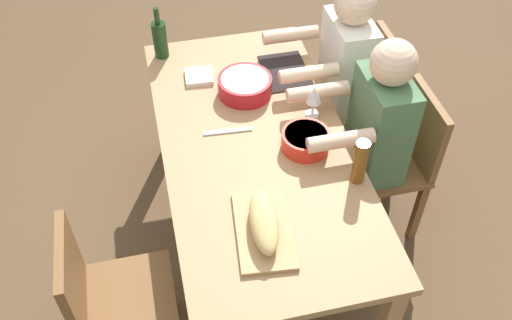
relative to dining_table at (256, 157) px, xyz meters
The scene contains 17 objects.
ground_plane 0.65m from the dining_table, ahead, with size 8.00×8.00×0.00m, color brown.
dining_table is the anchor object (origin of this frame).
chair_far_center 0.77m from the dining_table, 90.00° to the left, with size 0.40×0.40×0.85m.
diner_far_center 0.57m from the dining_table, 90.00° to the left, with size 0.41×0.53×1.20m.
chair_far_left 0.91m from the dining_table, 122.89° to the left, with size 0.40×0.40×0.85m.
diner_far_left 0.75m from the dining_table, 130.55° to the left, with size 0.41×0.53×1.20m.
chair_near_right 0.91m from the dining_table, 57.11° to the right, with size 0.40×0.40×0.85m.
serving_bowl_pasta 0.39m from the dining_table, behind, with size 0.27×0.27×0.09m.
serving_bowl_salad 0.26m from the dining_table, 71.16° to the left, with size 0.22×0.22×0.08m.
cutting_board 0.51m from the dining_table, ahead, with size 0.40×0.22×0.02m, color tan.
bread_loaf 0.52m from the dining_table, ahead, with size 0.32×0.11×0.09m, color tan.
wine_bottle 0.87m from the dining_table, 156.14° to the right, with size 0.08×0.08×0.29m.
beer_bottle 0.53m from the dining_table, 49.98° to the left, with size 0.06×0.06×0.22m, color brown.
wine_glass 0.39m from the dining_table, 113.29° to the left, with size 0.08×0.08×0.17m.
placemat_far_left 0.56m from the dining_table, 150.94° to the left, with size 0.32×0.23×0.01m, color black.
carving_knife 0.18m from the dining_table, 133.13° to the right, with size 0.23×0.02×0.01m, color silver.
napkin_stack 0.57m from the dining_table, 161.45° to the right, with size 0.14×0.14×0.02m, color white.
Camera 1 is at (1.82, -0.42, 2.58)m, focal length 40.13 mm.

